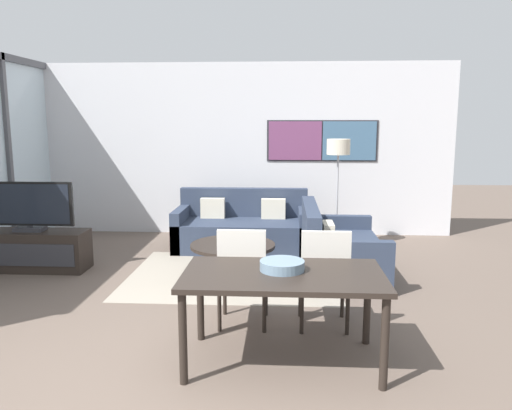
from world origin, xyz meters
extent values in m
plane|color=brown|center=(0.00, 0.00, 0.00)|extent=(24.00, 24.00, 0.00)
cube|color=silver|center=(0.00, 5.17, 1.40)|extent=(7.19, 0.06, 2.80)
cube|color=#2D2D33|center=(1.47, 5.13, 1.55)|extent=(1.79, 0.01, 0.66)
cube|color=#753D66|center=(1.04, 5.13, 1.55)|extent=(0.85, 0.02, 0.62)
cube|color=#426684|center=(1.91, 5.13, 1.55)|extent=(0.85, 0.02, 0.62)
cube|color=#515156|center=(-3.07, 3.88, 1.40)|extent=(0.07, 0.08, 2.80)
cube|color=gray|center=(0.25, 2.81, 0.00)|extent=(2.51, 2.04, 0.01)
cube|color=black|center=(-2.31, 2.90, 0.25)|extent=(1.41, 0.45, 0.50)
cube|color=#2D2D33|center=(-2.31, 2.67, 0.25)|extent=(1.29, 0.01, 0.28)
cube|color=#2D2D33|center=(-2.31, 2.90, 0.53)|extent=(0.36, 0.20, 0.05)
cube|color=#2D2D33|center=(-2.31, 2.90, 0.59)|extent=(0.06, 0.03, 0.08)
cube|color=black|center=(-2.31, 2.90, 0.85)|extent=(1.14, 0.04, 0.55)
cube|color=black|center=(-2.31, 2.88, 0.85)|extent=(1.06, 0.01, 0.50)
cube|color=#2D384C|center=(0.25, 4.10, 0.21)|extent=(1.94, 0.93, 0.42)
cube|color=#2D384C|center=(0.25, 4.48, 0.43)|extent=(1.94, 0.16, 0.85)
cube|color=#2D384C|center=(-0.65, 4.10, 0.30)|extent=(0.14, 0.93, 0.60)
cube|color=#2D384C|center=(1.15, 4.10, 0.30)|extent=(0.14, 0.93, 0.60)
cube|color=beige|center=(-0.20, 4.30, 0.57)|extent=(0.36, 0.12, 0.30)
cube|color=beige|center=(0.71, 4.30, 0.57)|extent=(0.36, 0.12, 0.30)
cube|color=#2D384C|center=(1.58, 2.92, 0.21)|extent=(0.93, 1.60, 0.42)
cube|color=#2D384C|center=(1.19, 2.92, 0.43)|extent=(0.16, 1.60, 0.85)
cube|color=#2D384C|center=(1.58, 2.19, 0.30)|extent=(0.93, 0.14, 0.60)
cube|color=#2D384C|center=(1.58, 3.65, 0.30)|extent=(0.93, 0.14, 0.60)
cube|color=beige|center=(1.37, 2.55, 0.57)|extent=(0.12, 0.36, 0.30)
cylinder|color=black|center=(0.25, 2.81, 0.01)|extent=(0.46, 0.46, 0.03)
cylinder|color=black|center=(0.25, 2.81, 0.18)|extent=(0.18, 0.18, 0.35)
cylinder|color=black|center=(0.25, 2.81, 0.37)|extent=(1.03, 1.03, 0.04)
cube|color=black|center=(0.87, 0.61, 0.70)|extent=(1.53, 0.86, 0.04)
cylinder|color=black|center=(0.16, 0.24, 0.34)|extent=(0.06, 0.06, 0.68)
cylinder|color=black|center=(1.57, 0.24, 0.34)|extent=(0.06, 0.06, 0.68)
cylinder|color=black|center=(0.16, 0.98, 0.34)|extent=(0.06, 0.06, 0.68)
cylinder|color=black|center=(1.57, 0.98, 0.34)|extent=(0.06, 0.06, 0.68)
cube|color=beige|center=(0.50, 1.35, 0.43)|extent=(0.46, 0.46, 0.06)
cube|color=beige|center=(0.50, 1.15, 0.70)|extent=(0.42, 0.05, 0.47)
cylinder|color=black|center=(0.30, 1.15, 0.20)|extent=(0.04, 0.04, 0.40)
cylinder|color=black|center=(0.70, 1.15, 0.20)|extent=(0.04, 0.04, 0.40)
cylinder|color=black|center=(0.30, 1.55, 0.20)|extent=(0.04, 0.04, 0.40)
cylinder|color=black|center=(0.70, 1.55, 0.20)|extent=(0.04, 0.04, 0.40)
cube|color=beige|center=(1.23, 1.35, 0.43)|extent=(0.46, 0.46, 0.06)
cube|color=beige|center=(1.23, 1.14, 0.70)|extent=(0.42, 0.05, 0.47)
cylinder|color=black|center=(1.03, 1.15, 0.20)|extent=(0.04, 0.04, 0.40)
cylinder|color=black|center=(1.43, 1.15, 0.20)|extent=(0.04, 0.04, 0.40)
cylinder|color=black|center=(1.03, 1.55, 0.20)|extent=(0.04, 0.04, 0.40)
cylinder|color=black|center=(1.43, 1.55, 0.20)|extent=(0.04, 0.04, 0.40)
cylinder|color=slate|center=(0.86, 0.67, 0.76)|extent=(0.35, 0.35, 0.08)
torus|color=slate|center=(0.86, 0.67, 0.79)|extent=(0.34, 0.34, 0.02)
cylinder|color=#2D2D33|center=(1.63, 4.15, 0.01)|extent=(0.28, 0.28, 0.02)
cylinder|color=#B7B7BC|center=(1.63, 4.15, 0.71)|extent=(0.03, 0.03, 1.37)
cylinder|color=beige|center=(1.63, 4.15, 1.50)|extent=(0.33, 0.33, 0.22)
camera|label=1|loc=(0.87, -3.04, 1.85)|focal=35.00mm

